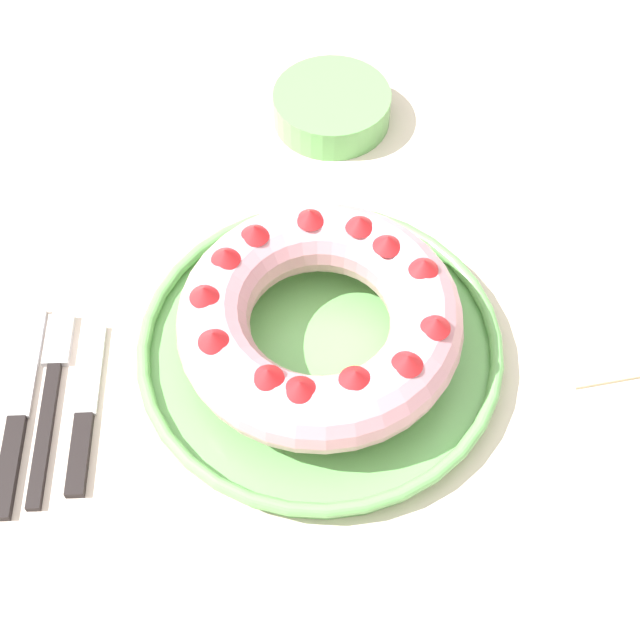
{
  "coord_description": "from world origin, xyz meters",
  "views": [
    {
      "loc": [
        -0.04,
        -0.42,
        1.45
      ],
      "look_at": [
        -0.02,
        0.01,
        0.82
      ],
      "focal_mm": 50.0,
      "sensor_mm": 36.0,
      "label": 1
    }
  ],
  "objects": [
    {
      "name": "side_bowl",
      "position": [
        -0.0,
        0.32,
        0.78
      ],
      "size": [
        0.13,
        0.13,
        0.04
      ],
      "primitive_type": "cylinder",
      "color": "#6BB760",
      "rests_on": "dining_table"
    },
    {
      "name": "serving_dish",
      "position": [
        -0.02,
        0.01,
        0.78
      ],
      "size": [
        0.33,
        0.33,
        0.03
      ],
      "color": "#6BB760",
      "rests_on": "dining_table"
    },
    {
      "name": "cake_knife",
      "position": [
        -0.23,
        -0.04,
        0.77
      ],
      "size": [
        0.02,
        0.17,
        0.01
      ],
      "rotation": [
        0.0,
        0.0,
        -0.03
      ],
      "color": "black",
      "rests_on": "dining_table"
    },
    {
      "name": "fork",
      "position": [
        -0.27,
        -0.02,
        0.77
      ],
      "size": [
        0.02,
        0.19,
        0.01
      ],
      "rotation": [
        0.0,
        0.0,
        0.03
      ],
      "color": "black",
      "rests_on": "dining_table"
    },
    {
      "name": "dining_table",
      "position": [
        0.0,
        0.0,
        0.67
      ],
      "size": [
        1.16,
        1.15,
        0.76
      ],
      "color": "beige",
      "rests_on": "ground_plane"
    },
    {
      "name": "serving_knife",
      "position": [
        -0.29,
        -0.05,
        0.77
      ],
      "size": [
        0.02,
        0.21,
        0.01
      ],
      "rotation": [
        0.0,
        0.0,
        0.02
      ],
      "color": "black",
      "rests_on": "dining_table"
    },
    {
      "name": "ground_plane",
      "position": [
        0.0,
        0.0,
        0.0
      ],
      "size": [
        8.0,
        8.0,
        0.0
      ],
      "primitive_type": "plane",
      "color": "gray"
    },
    {
      "name": "bundt_cake",
      "position": [
        -0.02,
        0.01,
        0.82
      ],
      "size": [
        0.25,
        0.25,
        0.07
      ],
      "color": "#E09EAD",
      "rests_on": "serving_dish"
    }
  ]
}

